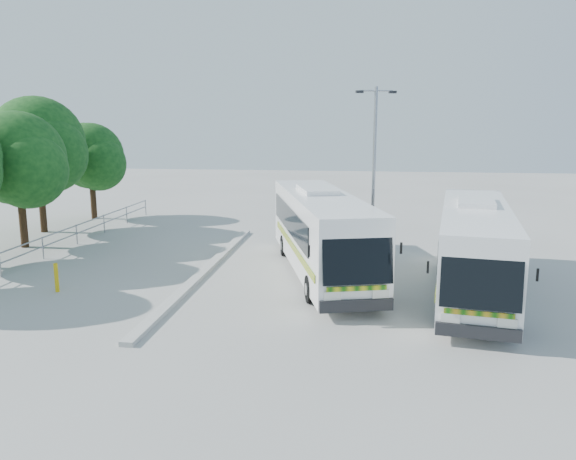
# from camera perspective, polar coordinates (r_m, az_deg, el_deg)

# --- Properties ---
(ground) EXTENTS (100.00, 100.00, 0.00)m
(ground) POSITION_cam_1_polar(r_m,az_deg,el_deg) (20.76, -3.61, -5.78)
(ground) COLOR #A8A8A3
(ground) RESTS_ON ground
(kerb_divider) EXTENTS (0.40, 16.00, 0.15)m
(kerb_divider) POSITION_cam_1_polar(r_m,az_deg,el_deg) (23.14, -8.27, -3.93)
(kerb_divider) COLOR #B2B2AD
(kerb_divider) RESTS_ON ground
(railing) EXTENTS (0.06, 22.00, 1.00)m
(railing) POSITION_cam_1_polar(r_m,az_deg,el_deg) (27.80, -22.63, -0.75)
(railing) COLOR gray
(railing) RESTS_ON ground
(tree_far_c) EXTENTS (4.97, 4.69, 6.49)m
(tree_far_c) POSITION_cam_1_polar(r_m,az_deg,el_deg) (29.40, -25.67, 6.54)
(tree_far_c) COLOR #382314
(tree_far_c) RESTS_ON ground
(tree_far_d) EXTENTS (5.62, 5.30, 7.33)m
(tree_far_d) POSITION_cam_1_polar(r_m,az_deg,el_deg) (33.14, -24.01, 8.02)
(tree_far_d) COLOR #382314
(tree_far_d) RESTS_ON ground
(tree_far_e) EXTENTS (4.54, 4.28, 5.92)m
(tree_far_e) POSITION_cam_1_polar(r_m,az_deg,el_deg) (36.78, -19.33, 7.09)
(tree_far_e) COLOR #382314
(tree_far_e) RESTS_ON ground
(coach_main) EXTENTS (5.20, 11.60, 3.17)m
(coach_main) POSITION_cam_1_polar(r_m,az_deg,el_deg) (22.20, 3.37, -0.07)
(coach_main) COLOR white
(coach_main) RESTS_ON ground
(coach_adjacent) EXTENTS (3.87, 11.17, 3.04)m
(coach_adjacent) POSITION_cam_1_polar(r_m,az_deg,el_deg) (20.77, 18.40, -1.58)
(coach_adjacent) COLOR white
(coach_adjacent) RESTS_ON ground
(lamppost) EXTENTS (1.79, 0.70, 7.47)m
(lamppost) POSITION_cam_1_polar(r_m,az_deg,el_deg) (25.26, 8.73, 6.62)
(lamppost) COLOR #989BA0
(lamppost) RESTS_ON ground
(bollard) EXTENTS (0.18, 0.18, 1.04)m
(bollard) POSITION_cam_1_polar(r_m,az_deg,el_deg) (21.63, -22.46, -4.49)
(bollard) COLOR gold
(bollard) RESTS_ON ground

